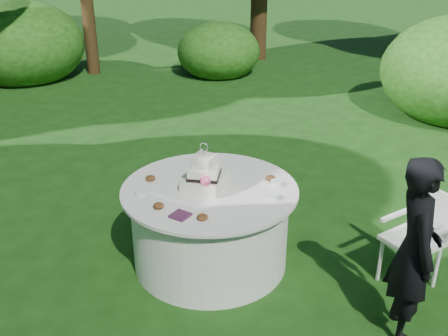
{
  "coord_description": "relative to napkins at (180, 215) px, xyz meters",
  "views": [
    {
      "loc": [
        2.32,
        -3.37,
        2.86
      ],
      "look_at": [
        0.15,
        0.0,
        1.0
      ],
      "focal_mm": 42.0,
      "sensor_mm": 36.0,
      "label": 1
    }
  ],
  "objects": [
    {
      "name": "table",
      "position": [
        -0.08,
        0.54,
        -0.39
      ],
      "size": [
        1.56,
        1.56,
        0.77
      ],
      "color": "silver",
      "rests_on": "ground"
    },
    {
      "name": "feather_plume",
      "position": [
        -0.24,
        0.18,
        -0.0
      ],
      "size": [
        0.48,
        0.07,
        0.01
      ],
      "primitive_type": "ellipsoid",
      "color": "white",
      "rests_on": "table"
    },
    {
      "name": "cake",
      "position": [
        -0.13,
        0.52,
        0.1
      ],
      "size": [
        0.4,
        0.4,
        0.43
      ],
      "color": "silver",
      "rests_on": "table"
    },
    {
      "name": "guest",
      "position": [
        1.68,
        0.58,
        -0.05
      ],
      "size": [
        0.55,
        0.64,
        1.47
      ],
      "primitive_type": "imported",
      "rotation": [
        0.0,
        0.0,
        2.04
      ],
      "color": "black",
      "rests_on": "ground"
    },
    {
      "name": "ground",
      "position": [
        -0.08,
        0.54,
        -0.78
      ],
      "size": [
        80.0,
        80.0,
        0.0
      ],
      "primitive_type": "plane",
      "color": "#14370F",
      "rests_on": "ground"
    },
    {
      "name": "chair",
      "position": [
        1.58,
        1.25,
        -0.26
      ],
      "size": [
        0.54,
        0.54,
        0.88
      ],
      "color": "white",
      "rests_on": "ground"
    },
    {
      "name": "petal_cups",
      "position": [
        -0.09,
        0.34,
        0.02
      ],
      "size": [
        1.0,
        1.04,
        0.05
      ],
      "color": "#562D16",
      "rests_on": "table"
    },
    {
      "name": "votives",
      "position": [
        -0.01,
        0.67,
        0.01
      ],
      "size": [
        1.08,
        1.0,
        0.04
      ],
      "color": "white",
      "rests_on": "table"
    },
    {
      "name": "napkins",
      "position": [
        0.0,
        0.0,
        0.0
      ],
      "size": [
        0.14,
        0.14,
        0.02
      ],
      "primitive_type": "cube",
      "color": "#4A1F3C",
      "rests_on": "table"
    }
  ]
}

